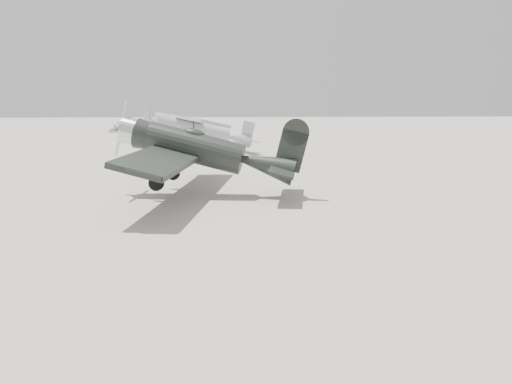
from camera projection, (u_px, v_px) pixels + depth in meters
ground at (210, 257)px, 15.18m from camera, size 160.00×160.00×0.00m
lowwing_monoplane at (204, 151)px, 23.64m from camera, size 9.12×12.71×4.08m
highwing_monoplane at (196, 126)px, 38.46m from camera, size 9.11×12.30×3.55m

